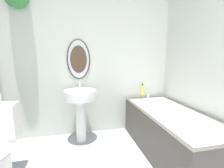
{
  "coord_description": "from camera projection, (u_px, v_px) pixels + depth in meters",
  "views": [
    {
      "loc": [
        -0.26,
        -0.18,
        1.27
      ],
      "look_at": [
        0.13,
        1.52,
        0.98
      ],
      "focal_mm": 26.0,
      "sensor_mm": 36.0,
      "label": 1
    }
  ],
  "objects": [
    {
      "name": "bathtub",
      "position": [
        171.0,
        132.0,
        2.13
      ],
      "size": [
        0.73,
        1.64,
        0.64
      ],
      "color": "#4C4742",
      "rests_on": "ground_plane"
    },
    {
      "name": "shampoo_bottle",
      "position": [
        142.0,
        90.0,
        2.73
      ],
      "size": [
        0.06,
        0.06,
        0.19
      ],
      "color": "gold",
      "rests_on": "bathtub"
    },
    {
      "name": "bath_mat",
      "position": [
        84.0,
        166.0,
        1.91
      ],
      "size": [
        0.66,
        0.43,
        0.02
      ],
      "color": "#B7A88E",
      "rests_on": "ground_plane"
    },
    {
      "name": "wall_back",
      "position": [
        85.0,
        57.0,
        2.59
      ],
      "size": [
        2.79,
        0.32,
        2.4
      ],
      "color": "silver",
      "rests_on": "ground_plane"
    },
    {
      "name": "pedestal_sink",
      "position": [
        81.0,
        103.0,
        2.4
      ],
      "size": [
        0.46,
        0.46,
        0.89
      ],
      "color": "white",
      "rests_on": "ground_plane"
    }
  ]
}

